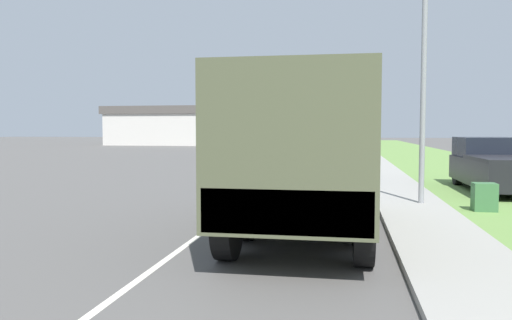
{
  "coord_description": "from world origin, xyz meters",
  "views": [
    {
      "loc": [
        2.75,
        3.12,
        2.05
      ],
      "look_at": [
        0.8,
        14.1,
        1.37
      ],
      "focal_mm": 35.0,
      "sensor_mm": 36.0,
      "label": 1
    }
  ],
  "objects_px": {
    "car_second_ahead": "(281,148)",
    "car_fourth_ahead": "(339,141)",
    "military_truck": "(305,149)",
    "car_third_ahead": "(337,145)",
    "pickup_truck": "(497,166)",
    "car_farthest_ahead": "(306,140)",
    "lamp_post": "(416,35)",
    "car_nearest_ahead": "(316,162)"
  },
  "relations": [
    {
      "from": "car_second_ahead",
      "to": "car_fourth_ahead",
      "type": "distance_m",
      "value": 24.25
    },
    {
      "from": "military_truck",
      "to": "car_second_ahead",
      "type": "relative_size",
      "value": 1.63
    },
    {
      "from": "car_third_ahead",
      "to": "car_fourth_ahead",
      "type": "relative_size",
      "value": 1.0
    },
    {
      "from": "pickup_truck",
      "to": "car_second_ahead",
      "type": "bearing_deg",
      "value": 120.11
    },
    {
      "from": "pickup_truck",
      "to": "car_farthest_ahead",
      "type": "bearing_deg",
      "value": 101.82
    },
    {
      "from": "car_second_ahead",
      "to": "car_third_ahead",
      "type": "bearing_deg",
      "value": 66.12
    },
    {
      "from": "pickup_truck",
      "to": "lamp_post",
      "type": "bearing_deg",
      "value": -127.98
    },
    {
      "from": "car_second_ahead",
      "to": "pickup_truck",
      "type": "relative_size",
      "value": 0.75
    },
    {
      "from": "car_third_ahead",
      "to": "car_fourth_ahead",
      "type": "bearing_deg",
      "value": 89.91
    },
    {
      "from": "military_truck",
      "to": "car_farthest_ahead",
      "type": "distance_m",
      "value": 55.85
    },
    {
      "from": "military_truck",
      "to": "car_farthest_ahead",
      "type": "xyz_separation_m",
      "value": [
        -4.2,
        55.68,
        -1.06
      ]
    },
    {
      "from": "car_fourth_ahead",
      "to": "pickup_truck",
      "type": "relative_size",
      "value": 0.82
    },
    {
      "from": "car_nearest_ahead",
      "to": "lamp_post",
      "type": "relative_size",
      "value": 0.56
    },
    {
      "from": "car_second_ahead",
      "to": "pickup_truck",
      "type": "height_order",
      "value": "pickup_truck"
    },
    {
      "from": "lamp_post",
      "to": "car_farthest_ahead",
      "type": "bearing_deg",
      "value": 97.44
    },
    {
      "from": "car_farthest_ahead",
      "to": "car_third_ahead",
      "type": "bearing_deg",
      "value": -79.58
    },
    {
      "from": "car_third_ahead",
      "to": "pickup_truck",
      "type": "bearing_deg",
      "value": -76.82
    },
    {
      "from": "pickup_truck",
      "to": "car_fourth_ahead",
      "type": "bearing_deg",
      "value": 97.99
    },
    {
      "from": "military_truck",
      "to": "car_nearest_ahead",
      "type": "bearing_deg",
      "value": 92.08
    },
    {
      "from": "military_truck",
      "to": "pickup_truck",
      "type": "relative_size",
      "value": 1.22
    },
    {
      "from": "car_nearest_ahead",
      "to": "car_third_ahead",
      "type": "xyz_separation_m",
      "value": [
        0.5,
        21.83,
        -0.04
      ]
    },
    {
      "from": "car_third_ahead",
      "to": "lamp_post",
      "type": "height_order",
      "value": "lamp_post"
    },
    {
      "from": "car_nearest_ahead",
      "to": "lamp_post",
      "type": "bearing_deg",
      "value": -65.15
    },
    {
      "from": "military_truck",
      "to": "pickup_truck",
      "type": "distance_m",
      "value": 10.0
    },
    {
      "from": "car_nearest_ahead",
      "to": "lamp_post",
      "type": "distance_m",
      "value": 7.89
    },
    {
      "from": "car_nearest_ahead",
      "to": "car_farthest_ahead",
      "type": "bearing_deg",
      "value": 94.82
    },
    {
      "from": "car_second_ahead",
      "to": "lamp_post",
      "type": "height_order",
      "value": "lamp_post"
    },
    {
      "from": "pickup_truck",
      "to": "lamp_post",
      "type": "xyz_separation_m",
      "value": [
        -3.21,
        -4.11,
        3.64
      ]
    },
    {
      "from": "military_truck",
      "to": "car_fourth_ahead",
      "type": "height_order",
      "value": "military_truck"
    },
    {
      "from": "car_nearest_ahead",
      "to": "car_farthest_ahead",
      "type": "relative_size",
      "value": 1.05
    },
    {
      "from": "military_truck",
      "to": "pickup_truck",
      "type": "xyz_separation_m",
      "value": [
        5.75,
        8.14,
        -0.83
      ]
    },
    {
      "from": "military_truck",
      "to": "lamp_post",
      "type": "distance_m",
      "value": 5.54
    },
    {
      "from": "car_third_ahead",
      "to": "pickup_truck",
      "type": "xyz_separation_m",
      "value": [
        5.63,
        -24.03,
        0.12
      ]
    },
    {
      "from": "car_nearest_ahead",
      "to": "car_fourth_ahead",
      "type": "bearing_deg",
      "value": 89.2
    },
    {
      "from": "military_truck",
      "to": "lamp_post",
      "type": "relative_size",
      "value": 0.89
    },
    {
      "from": "car_nearest_ahead",
      "to": "pickup_truck",
      "type": "height_order",
      "value": "pickup_truck"
    },
    {
      "from": "military_truck",
      "to": "car_fourth_ahead",
      "type": "relative_size",
      "value": 1.49
    },
    {
      "from": "car_second_ahead",
      "to": "lamp_post",
      "type": "relative_size",
      "value": 0.54
    },
    {
      "from": "car_third_ahead",
      "to": "military_truck",
      "type": "bearing_deg",
      "value": -90.23
    },
    {
      "from": "car_fourth_ahead",
      "to": "car_farthest_ahead",
      "type": "xyz_separation_m",
      "value": [
        -4.35,
        7.65,
        -0.14
      ]
    },
    {
      "from": "lamp_post",
      "to": "car_third_ahead",
      "type": "bearing_deg",
      "value": 94.92
    },
    {
      "from": "car_second_ahead",
      "to": "car_fourth_ahead",
      "type": "relative_size",
      "value": 0.91
    }
  ]
}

